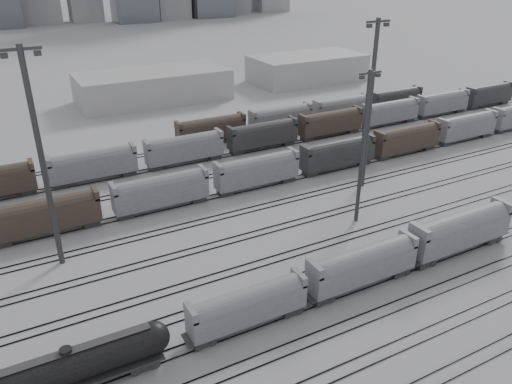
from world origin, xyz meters
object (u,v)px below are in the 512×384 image
tank_car_b (69,367)px  light_mast_c (363,145)px  hopper_car_b (363,264)px  hopper_car_c (460,229)px  hopper_car_a (248,305)px

tank_car_b → light_mast_c: 46.53m
hopper_car_b → hopper_car_c: size_ratio=0.91×
light_mast_c → hopper_car_a: bearing=-152.1°
hopper_car_b → hopper_car_c: (16.38, 0.00, 0.31)m
tank_car_b → hopper_car_c: 49.93m
hopper_car_b → hopper_car_c: hopper_car_c is taller
tank_car_b → hopper_car_b: hopper_car_b is taller
hopper_car_a → hopper_car_c: size_ratio=0.83×
hopper_car_c → light_mast_c: 17.12m
hopper_car_a → light_mast_c: 30.12m
hopper_car_a → tank_car_b: bearing=-180.0°
hopper_car_a → light_mast_c: size_ratio=0.59×
tank_car_b → hopper_car_a: 18.19m
tank_car_b → hopper_car_b: size_ratio=1.30×
tank_car_b → hopper_car_a: bearing=0.0°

